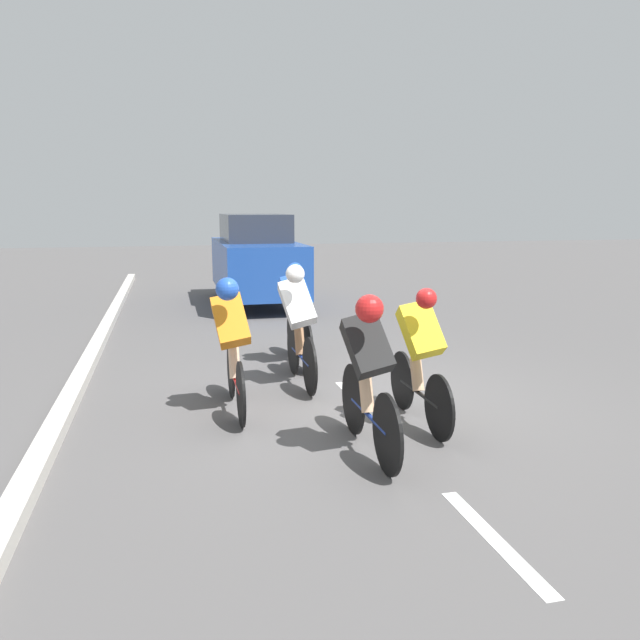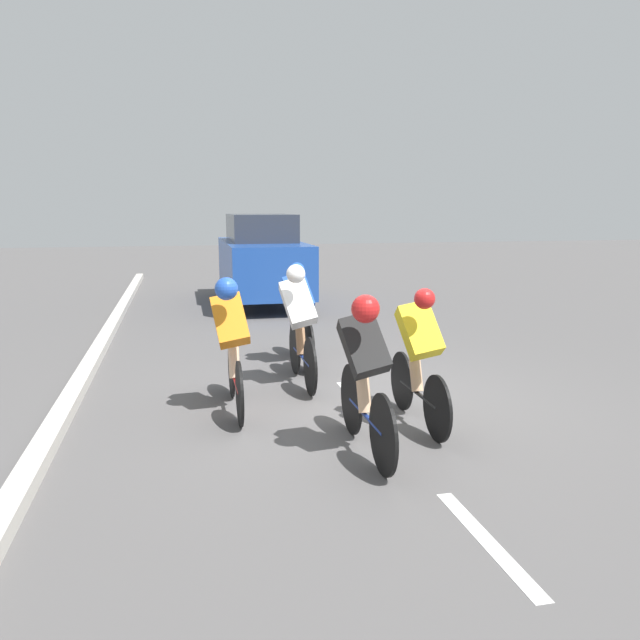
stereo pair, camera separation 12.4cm
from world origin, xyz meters
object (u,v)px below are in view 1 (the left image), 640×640
object	(u,v)px
cyclist_blue	(297,311)
support_car	(256,259)
cyclist_white	(298,322)
cyclist_orange	(232,341)
cyclist_black	(368,370)
cyclist_yellow	(420,354)

from	to	relation	value
cyclist_blue	support_car	xyz separation A→B (m)	(-0.21, -5.74, 0.27)
cyclist_white	cyclist_blue	bearing A→B (deg)	-100.83
support_car	cyclist_orange	bearing A→B (deg)	80.28
cyclist_black	support_car	xyz separation A→B (m)	(-0.27, -9.12, 0.23)
cyclist_black	support_car	world-z (taller)	support_car
cyclist_orange	cyclist_blue	bearing A→B (deg)	-119.76
cyclist_orange	cyclist_white	size ratio (longest dim) A/B	0.99
cyclist_orange	cyclist_black	xyz separation A→B (m)	(-1.04, 1.46, -0.01)
cyclist_yellow	cyclist_blue	size ratio (longest dim) A/B	0.94
cyclist_yellow	cyclist_white	size ratio (longest dim) A/B	0.95
cyclist_white	cyclist_orange	bearing A→B (deg)	43.93
cyclist_orange	cyclist_black	distance (m)	1.79
cyclist_orange	support_car	distance (m)	7.78
cyclist_orange	cyclist_yellow	size ratio (longest dim) A/B	1.05
cyclist_white	cyclist_black	bearing A→B (deg)	93.51
support_car	cyclist_yellow	bearing A→B (deg)	93.20
cyclist_orange	cyclist_white	distance (m)	1.25
cyclist_black	cyclist_blue	distance (m)	3.39
cyclist_orange	support_car	size ratio (longest dim) A/B	0.40
cyclist_black	cyclist_yellow	distance (m)	0.97
cyclist_white	support_car	size ratio (longest dim) A/B	0.40
cyclist_orange	cyclist_yellow	distance (m)	1.98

